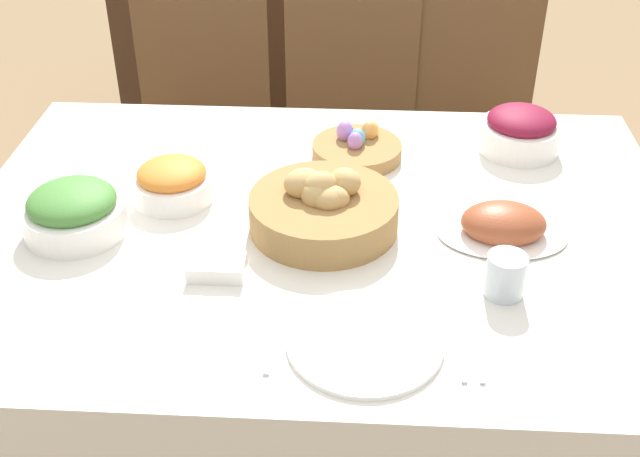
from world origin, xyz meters
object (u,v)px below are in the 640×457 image
at_px(bread_basket, 323,208).
at_px(dinner_plate, 365,341).
at_px(chair_far_left, 205,135).
at_px(butter_dish, 217,268).
at_px(chair_far_center, 347,138).
at_px(carrot_bowl, 172,182).
at_px(green_salad_bowl, 74,211).
at_px(knife, 459,346).
at_px(ham_platter, 503,225).
at_px(chair_far_right, 466,142).
at_px(sideboard, 283,33).
at_px(drinking_cup, 505,275).
at_px(spoon, 477,347).
at_px(egg_basket, 357,148).
at_px(beet_salad_bowl, 520,131).
at_px(fork, 271,339).

xyz_separation_m(bread_basket, dinner_plate, (0.09, -0.35, -0.04)).
distance_m(chair_far_left, butter_dish, 1.15).
xyz_separation_m(chair_far_center, carrot_bowl, (-0.36, -0.82, 0.31)).
distance_m(green_salad_bowl, knife, 0.81).
bearing_deg(ham_platter, knife, -108.69).
distance_m(chair_far_right, sideboard, 1.14).
height_order(bread_basket, dinner_plate, bread_basket).
height_order(dinner_plate, drinking_cup, drinking_cup).
distance_m(chair_far_right, dinner_plate, 1.33).
bearing_deg(green_salad_bowl, chair_far_right, 46.55).
distance_m(bread_basket, drinking_cup, 0.39).
distance_m(bread_basket, dinner_plate, 0.36).
bearing_deg(chair_far_right, ham_platter, -92.57).
relative_size(bread_basket, dinner_plate, 1.13).
relative_size(chair_far_center, sideboard, 0.70).
bearing_deg(spoon, carrot_bowl, 144.18).
height_order(spoon, butter_dish, butter_dish).
xyz_separation_m(sideboard, carrot_bowl, (-0.07, -1.74, 0.31)).
bearing_deg(egg_basket, carrot_bowl, -151.91).
relative_size(carrot_bowl, butter_dish, 1.61).
xyz_separation_m(beet_salad_bowl, knife, (-0.20, -0.71, -0.05)).
relative_size(dinner_plate, spoon, 1.55).
xyz_separation_m(chair_far_right, ham_platter, (-0.04, -0.93, 0.30)).
height_order(chair_far_left, drinking_cup, chair_far_left).
distance_m(bread_basket, knife, 0.43).
xyz_separation_m(egg_basket, dinner_plate, (0.03, -0.65, -0.02)).
bearing_deg(egg_basket, beet_salad_bowl, 8.11).
height_order(fork, knife, same).
distance_m(chair_far_left, green_salad_bowl, 1.01).
xyz_separation_m(bread_basket, butter_dish, (-0.19, -0.17, -0.03)).
height_order(chair_far_right, butter_dish, chair_far_right).
distance_m(bread_basket, egg_basket, 0.31).
distance_m(bread_basket, spoon, 0.45).
bearing_deg(green_salad_bowl, chair_far_left, 85.72).
relative_size(chair_far_center, knife, 5.38).
bearing_deg(carrot_bowl, green_salad_bowl, -141.28).
xyz_separation_m(chair_far_center, fork, (-0.10, -1.26, 0.27)).
distance_m(chair_far_left, fork, 1.34).
bearing_deg(green_salad_bowl, beet_salad_bowl, 22.96).
distance_m(ham_platter, knife, 0.36).
bearing_deg(carrot_bowl, chair_far_left, 96.91).
bearing_deg(sideboard, fork, -84.93).
bearing_deg(chair_far_center, butter_dish, -98.40).
xyz_separation_m(carrot_bowl, beet_salad_bowl, (0.78, 0.26, 0.01)).
bearing_deg(fork, chair_far_right, 68.96).
distance_m(drinking_cup, butter_dish, 0.53).
xyz_separation_m(carrot_bowl, spoon, (0.61, -0.44, -0.04)).
bearing_deg(fork, carrot_bowl, 119.88).
height_order(dinner_plate, knife, dinner_plate).
bearing_deg(knife, dinner_plate, 179.61).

